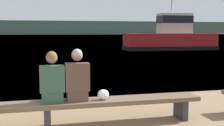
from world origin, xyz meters
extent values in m
plane|color=#5684A3|center=(0.00, 124.93, 0.00)|extent=(240.00, 240.00, 0.00)
cube|color=#384233|center=(0.00, 191.32, 4.32)|extent=(600.00, 12.00, 8.64)
cube|color=brown|center=(0.14, 2.65, 0.45)|extent=(5.97, 0.51, 0.08)
cube|color=#2D2D33|center=(2.82, 2.65, 0.20)|extent=(0.12, 0.43, 0.41)
cube|color=#2D2D33|center=(0.14, 2.65, 0.20)|extent=(0.12, 0.43, 0.41)
cube|color=#2D4C3D|center=(0.24, 2.70, 0.59)|extent=(0.39, 0.35, 0.20)
cube|color=#2D4C3D|center=(0.24, 2.63, 0.94)|extent=(0.44, 0.22, 0.48)
sphere|color=#846047|center=(0.24, 2.63, 1.32)|extent=(0.21, 0.21, 0.21)
sphere|color=brown|center=(0.24, 2.61, 1.35)|extent=(0.19, 0.19, 0.19)
cube|color=#4C382D|center=(0.70, 2.70, 0.59)|extent=(0.39, 0.35, 0.20)
cube|color=#4C382D|center=(0.70, 2.63, 0.95)|extent=(0.44, 0.22, 0.52)
sphere|color=#846047|center=(0.70, 2.63, 1.36)|extent=(0.21, 0.21, 0.21)
sphere|color=gray|center=(0.70, 2.61, 1.38)|extent=(0.19, 0.19, 0.19)
ellipsoid|color=white|center=(1.19, 2.62, 0.59)|extent=(0.22, 0.18, 0.20)
cube|color=#A81919|center=(11.93, 22.89, 0.79)|extent=(8.79, 2.98, 1.58)
cube|color=black|center=(11.93, 22.89, 0.19)|extent=(8.97, 3.09, 0.38)
cube|color=beige|center=(12.37, 22.88, 2.54)|extent=(3.09, 1.75, 1.92)
cube|color=black|center=(12.37, 22.88, 2.92)|extent=(3.15, 1.81, 0.69)
cylinder|color=#B2B2B7|center=(12.07, 22.89, 4.74)|extent=(0.14, 0.14, 2.49)
camera|label=1|loc=(0.15, -2.53, 1.80)|focal=45.00mm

